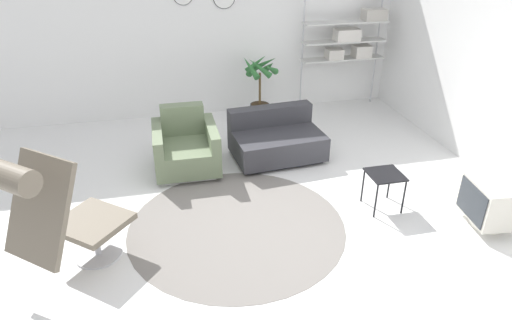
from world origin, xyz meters
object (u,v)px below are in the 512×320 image
couch_low (276,140)px  side_table (385,178)px  armchair_red (186,149)px  lounge_chair (51,207)px  potted_plant (260,88)px  crt_television (492,203)px  shelf_unit (351,38)px

couch_low → side_table: 1.69m
armchair_red → side_table: size_ratio=2.00×
lounge_chair → potted_plant: (2.55, 3.27, -0.26)m
couch_low → crt_television: size_ratio=2.06×
lounge_chair → couch_low: bearing=78.4°
armchair_red → potted_plant: size_ratio=0.81×
armchair_red → crt_television: armchair_red is taller
armchair_red → crt_television: size_ratio=1.44×
armchair_red → shelf_unit: bearing=-150.3°
lounge_chair → potted_plant: size_ratio=1.24×
armchair_red → potted_plant: 1.95m
lounge_chair → side_table: (3.27, 0.44, -0.39)m
potted_plant → shelf_unit: size_ratio=0.55×
crt_television → lounge_chair: bearing=95.4°
lounge_chair → couch_low: 3.15m
lounge_chair → side_table: lounge_chair is taller
lounge_chair → shelf_unit: bearing=80.6°
armchair_red → lounge_chair: bearing=56.6°
armchair_red → side_table: (2.04, -1.41, 0.10)m
shelf_unit → crt_television: bearing=-88.5°
potted_plant → crt_television: bearing=-64.1°
side_table → crt_television: size_ratio=0.72×
lounge_chair → shelf_unit: 5.38m
crt_television → armchair_red: bearing=63.4°
crt_television → shelf_unit: shelf_unit is taller
potted_plant → lounge_chair: bearing=-128.0°
couch_low → shelf_unit: bearing=-141.9°
couch_low → lounge_chair: bearing=32.9°
lounge_chair → side_table: size_ratio=3.06×
armchair_red → crt_television: 3.57m
armchair_red → side_table: armchair_red is taller
armchair_red → couch_low: 1.21m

